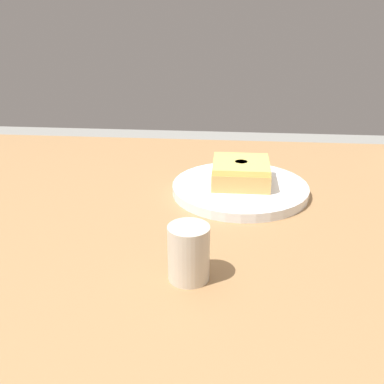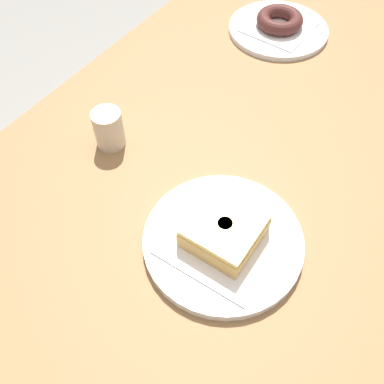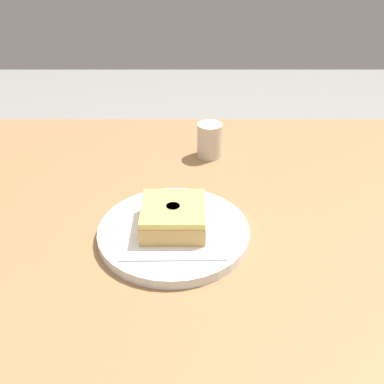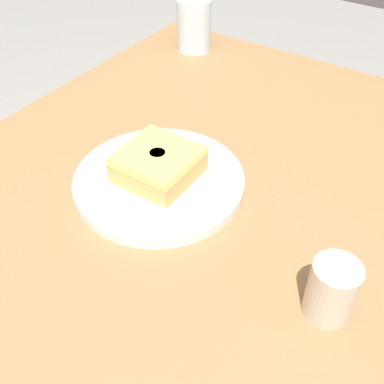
# 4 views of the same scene
# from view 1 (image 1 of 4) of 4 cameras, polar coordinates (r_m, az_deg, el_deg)

# --- Properties ---
(table) EXTENTS (1.26, 0.77, 0.71)m
(table) POSITION_cam_1_polar(r_m,az_deg,el_deg) (0.78, -5.28, -6.72)
(table) COLOR #966F45
(table) RESTS_ON ground_plane
(plate_glazed_square) EXTENTS (0.23, 0.23, 0.02)m
(plate_glazed_square) POSITION_cam_1_polar(r_m,az_deg,el_deg) (0.80, 5.98, 0.41)
(plate_glazed_square) COLOR white
(plate_glazed_square) RESTS_ON table
(napkin_glazed_square) EXTENTS (0.16, 0.16, 0.00)m
(napkin_glazed_square) POSITION_cam_1_polar(r_m,az_deg,el_deg) (0.79, 6.01, 1.03)
(napkin_glazed_square) COLOR white
(napkin_glazed_square) RESTS_ON plate_glazed_square
(donut_glazed_square) EXTENTS (0.10, 0.10, 0.04)m
(donut_glazed_square) POSITION_cam_1_polar(r_m,az_deg,el_deg) (0.79, 6.07, 2.44)
(donut_glazed_square) COLOR tan
(donut_glazed_square) RESTS_ON napkin_glazed_square
(sugar_jar) EXTENTS (0.05, 0.05, 0.07)m
(sugar_jar) POSITION_cam_1_polar(r_m,az_deg,el_deg) (0.55, -0.41, -7.56)
(sugar_jar) COLOR beige
(sugar_jar) RESTS_ON table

